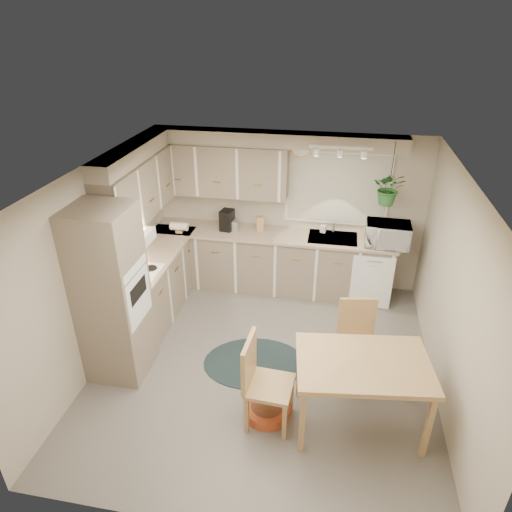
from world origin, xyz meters
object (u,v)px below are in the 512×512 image
(chair_back, at_px, (358,344))
(braided_rug, at_px, (254,363))
(pet_bed, at_px, (267,410))
(dining_table, at_px, (359,393))
(chair_left, at_px, (270,384))
(microwave, at_px, (388,232))

(chair_back, xyz_separation_m, braided_rug, (-1.21, 0.01, -0.48))
(braided_rug, relative_size, pet_bed, 2.50)
(dining_table, xyz_separation_m, chair_left, (-0.90, -0.14, 0.10))
(chair_left, height_order, chair_back, chair_left)
(chair_left, bearing_deg, pet_bed, -152.93)
(dining_table, relative_size, chair_left, 1.27)
(chair_back, height_order, microwave, microwave)
(dining_table, distance_m, braided_rug, 1.47)
(microwave, bearing_deg, chair_left, -114.44)
(braided_rug, distance_m, microwave, 2.58)
(chair_left, relative_size, chair_back, 1.06)
(chair_left, relative_size, microwave, 1.70)
(dining_table, height_order, pet_bed, dining_table)
(pet_bed, bearing_deg, chair_back, 39.26)
(chair_back, xyz_separation_m, microwave, (0.36, 1.72, 0.66))
(dining_table, distance_m, chair_left, 0.92)
(chair_left, height_order, braided_rug, chair_left)
(chair_left, distance_m, chair_back, 1.23)
(dining_table, xyz_separation_m, chair_back, (-0.01, 0.70, 0.08))
(pet_bed, bearing_deg, braided_rug, 110.23)
(pet_bed, relative_size, microwave, 0.84)
(dining_table, distance_m, chair_back, 0.70)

